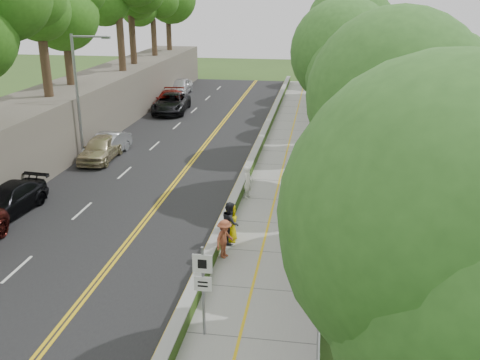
{
  "coord_description": "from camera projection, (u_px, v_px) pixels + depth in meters",
  "views": [
    {
      "loc": [
        4.41,
        -17.16,
        10.47
      ],
      "look_at": [
        0.5,
        8.0,
        1.4
      ],
      "focal_mm": 40.0,
      "sensor_mm": 36.0,
      "label": 1
    }
  ],
  "objects": [
    {
      "name": "road",
      "position": [
        167.0,
        160.0,
        34.86
      ],
      "size": [
        11.2,
        66.0,
        0.04
      ],
      "primitive_type": "cube",
      "color": "black",
      "rests_on": "ground"
    },
    {
      "name": "rock_embankment",
      "position": [
        48.0,
        126.0,
        35.37
      ],
      "size": [
        5.0,
        66.0,
        4.0
      ],
      "primitive_type": "cube",
      "color": "#595147",
      "rests_on": "ground"
    },
    {
      "name": "car_4",
      "position": [
        101.0,
        148.0,
        34.49
      ],
      "size": [
        2.09,
        4.76,
        1.59
      ],
      "primitive_type": "imported",
      "rotation": [
        0.0,
        0.0,
        0.05
      ],
      "color": "tan",
      "rests_on": "road"
    },
    {
      "name": "streetlight",
      "position": [
        80.0,
        90.0,
        33.11
      ],
      "size": [
        2.52,
        0.22,
        8.0
      ],
      "color": "gray",
      "rests_on": "ground"
    },
    {
      "name": "signpost",
      "position": [
        203.0,
        282.0,
        16.51
      ],
      "size": [
        0.62,
        0.09,
        3.1
      ],
      "color": "gray",
      "rests_on": "sidewalk"
    },
    {
      "name": "car_7",
      "position": [
        169.0,
        100.0,
        49.52
      ],
      "size": [
        2.72,
        5.73,
        1.61
      ],
      "primitive_type": "imported",
      "rotation": [
        0.0,
        0.0,
        0.08
      ],
      "color": "maroon",
      "rests_on": "road"
    },
    {
      "name": "car_8",
      "position": [
        180.0,
        86.0,
        56.43
      ],
      "size": [
        2.06,
        4.87,
        1.64
      ],
      "primitive_type": "imported",
      "rotation": [
        0.0,
        0.0,
        0.02
      ],
      "color": "silver",
      "rests_on": "road"
    },
    {
      "name": "car_5",
      "position": [
        107.0,
        145.0,
        35.41
      ],
      "size": [
        1.96,
        4.59,
        1.47
      ],
      "primitive_type": "imported",
      "rotation": [
        0.0,
        0.0,
        -0.09
      ],
      "color": "#9C9DA3",
      "rests_on": "road"
    },
    {
      "name": "painter_0",
      "position": [
        231.0,
        223.0,
        23.25
      ],
      "size": [
        0.57,
        0.85,
        1.73
      ],
      "primitive_type": "imported",
      "rotation": [
        0.0,
        0.0,
        1.59
      ],
      "color": "#D7BF05",
      "rests_on": "sidewalk"
    },
    {
      "name": "ground",
      "position": [
        194.0,
        285.0,
        20.13
      ],
      "size": [
        140.0,
        140.0,
        0.0
      ],
      "primitive_type": "plane",
      "color": "#33511E",
      "rests_on": "ground"
    },
    {
      "name": "painter_3",
      "position": [
        225.0,
        239.0,
        21.83
      ],
      "size": [
        1.0,
        1.23,
        1.65
      ],
      "primitive_type": "imported",
      "rotation": [
        0.0,
        0.0,
        1.15
      ],
      "color": "#9B4A2E",
      "rests_on": "sidewalk"
    },
    {
      "name": "person_far",
      "position": [
        318.0,
        124.0,
        40.87
      ],
      "size": [
        0.93,
        0.45,
        1.53
      ],
      "primitive_type": "imported",
      "rotation": [
        0.0,
        0.0,
        3.23
      ],
      "color": "black",
      "rests_on": "sidewalk"
    },
    {
      "name": "car_3",
      "position": [
        7.0,
        201.0,
        26.12
      ],
      "size": [
        2.47,
        5.11,
        1.43
      ],
      "primitive_type": "imported",
      "rotation": [
        0.0,
        0.0,
        -0.1
      ],
      "color": "black",
      "rests_on": "road"
    },
    {
      "name": "car_6",
      "position": [
        171.0,
        103.0,
        47.98
      ],
      "size": [
        3.3,
        6.26,
        1.68
      ],
      "primitive_type": "imported",
      "rotation": [
        0.0,
        0.0,
        0.09
      ],
      "color": "black",
      "rests_on": "road"
    },
    {
      "name": "trees_fenceside",
      "position": [
        370.0,
        54.0,
        30.73
      ],
      "size": [
        7.0,
        66.0,
        14.0
      ],
      "primitive_type": null,
      "color": "#3B742A",
      "rests_on": "ground"
    },
    {
      "name": "chainlink_fence",
      "position": [
        323.0,
        152.0,
        33.08
      ],
      "size": [
        0.04,
        66.0,
        2.0
      ],
      "primitive_type": "cube",
      "color": "slate",
      "rests_on": "ground"
    },
    {
      "name": "concrete_block",
      "position": [
        312.0,
        247.0,
        22.16
      ],
      "size": [
        1.22,
        0.97,
        0.75
      ],
      "primitive_type": "cube",
      "rotation": [
        0.0,
        0.0,
        -0.12
      ],
      "color": "slate",
      "rests_on": "sidewalk"
    },
    {
      "name": "painter_2",
      "position": [
        230.0,
        222.0,
        23.11
      ],
      "size": [
        0.89,
        1.04,
        1.87
      ],
      "primitive_type": "imported",
      "rotation": [
        0.0,
        0.0,
        1.79
      ],
      "color": "#222327",
      "rests_on": "sidewalk"
    },
    {
      "name": "painter_1",
      "position": [
        248.0,
        182.0,
        28.13
      ],
      "size": [
        0.56,
        0.72,
        1.74
      ],
      "primitive_type": "imported",
      "rotation": [
        0.0,
        0.0,
        1.33
      ],
      "color": "white",
      "rests_on": "sidewalk"
    },
    {
      "name": "sidewalk",
      "position": [
        289.0,
        165.0,
        33.71
      ],
      "size": [
        4.2,
        66.0,
        0.05
      ],
      "primitive_type": "cube",
      "color": "gray",
      "rests_on": "ground"
    },
    {
      "name": "construction_barrel",
      "position": [
        318.0,
        147.0,
        35.71
      ],
      "size": [
        0.61,
        0.61,
        1.01
      ],
      "primitive_type": "cylinder",
      "color": "#E6462A",
      "rests_on": "sidewalk"
    },
    {
      "name": "jersey_barrier",
      "position": [
        253.0,
        160.0,
        33.95
      ],
      "size": [
        0.42,
        66.0,
        0.6
      ],
      "primitive_type": "cube",
      "color": "#76D624",
      "rests_on": "ground"
    }
  ]
}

